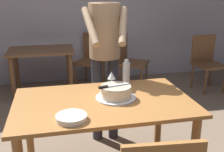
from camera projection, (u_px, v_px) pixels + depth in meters
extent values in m
cube|color=#ADA8B2|center=(72.00, 6.00, 4.77)|extent=(10.00, 0.12, 2.70)
cube|color=#9E6633|center=(103.00, 102.00, 2.25)|extent=(1.46, 0.89, 0.03)
cylinder|color=#9E6633|center=(29.00, 129.00, 2.58)|extent=(0.07, 0.07, 0.72)
cylinder|color=#9E6633|center=(159.00, 116.00, 2.84)|extent=(0.07, 0.07, 0.72)
cylinder|color=silver|center=(116.00, 98.00, 2.29)|extent=(0.34, 0.34, 0.01)
cylinder|color=beige|center=(116.00, 92.00, 2.27)|extent=(0.26, 0.26, 0.09)
cylinder|color=#A49984|center=(116.00, 86.00, 2.26)|extent=(0.25, 0.25, 0.01)
cube|color=silver|center=(118.00, 85.00, 2.26)|extent=(0.20, 0.06, 0.00)
cube|color=black|center=(104.00, 87.00, 2.21)|extent=(0.08, 0.04, 0.02)
cylinder|color=white|center=(72.00, 120.00, 1.90)|extent=(0.22, 0.22, 0.01)
cylinder|color=white|center=(72.00, 118.00, 1.90)|extent=(0.22, 0.22, 0.01)
cylinder|color=white|center=(71.00, 117.00, 1.90)|extent=(0.22, 0.22, 0.01)
cylinder|color=white|center=(71.00, 116.00, 1.89)|extent=(0.22, 0.22, 0.01)
cylinder|color=silver|center=(112.00, 86.00, 2.57)|extent=(0.07, 0.07, 0.00)
cylinder|color=silver|center=(112.00, 82.00, 2.56)|extent=(0.01, 0.01, 0.07)
cone|color=silver|center=(111.00, 75.00, 2.54)|extent=(0.08, 0.08, 0.07)
cylinder|color=silver|center=(126.00, 74.00, 2.59)|extent=(0.07, 0.07, 0.22)
cylinder|color=silver|center=(126.00, 61.00, 2.55)|extent=(0.04, 0.04, 0.03)
cylinder|color=#2D2D38|center=(113.00, 99.00, 2.99)|extent=(0.11, 0.11, 0.95)
cylinder|color=#2D2D38|center=(97.00, 100.00, 2.97)|extent=(0.11, 0.11, 0.95)
cylinder|color=#997A5B|center=(105.00, 31.00, 2.75)|extent=(0.32, 0.32, 0.55)
cylinder|color=#997A5B|center=(123.00, 26.00, 2.58)|extent=(0.18, 0.42, 0.34)
cylinder|color=#997A5B|center=(90.00, 26.00, 2.54)|extent=(0.13, 0.42, 0.34)
cube|color=brown|center=(41.00, 50.00, 4.20)|extent=(1.00, 0.70, 0.03)
cylinder|color=brown|center=(13.00, 80.00, 3.97)|extent=(0.07, 0.07, 0.71)
cylinder|color=brown|center=(71.00, 77.00, 4.14)|extent=(0.07, 0.07, 0.71)
cylinder|color=brown|center=(17.00, 70.00, 4.48)|extent=(0.07, 0.07, 0.71)
cylinder|color=brown|center=(69.00, 67.00, 4.65)|extent=(0.07, 0.07, 0.71)
cube|color=brown|center=(134.00, 63.00, 4.60)|extent=(0.61, 0.61, 0.04)
cylinder|color=brown|center=(146.00, 74.00, 4.77)|extent=(0.04, 0.04, 0.41)
cylinder|color=brown|center=(141.00, 80.00, 4.45)|extent=(0.04, 0.04, 0.41)
cylinder|color=brown|center=(127.00, 72.00, 4.89)|extent=(0.04, 0.04, 0.41)
cylinder|color=brown|center=(120.00, 78.00, 4.57)|extent=(0.04, 0.04, 0.41)
cube|color=brown|center=(123.00, 48.00, 4.60)|extent=(0.26, 0.39, 0.45)
cube|color=brown|center=(209.00, 65.00, 4.48)|extent=(0.48, 0.48, 0.04)
cylinder|color=brown|center=(224.00, 80.00, 4.44)|extent=(0.04, 0.04, 0.41)
cylinder|color=brown|center=(205.00, 83.00, 4.33)|extent=(0.04, 0.04, 0.41)
cylinder|color=brown|center=(210.00, 74.00, 4.76)|extent=(0.04, 0.04, 0.41)
cylinder|color=brown|center=(192.00, 76.00, 4.66)|extent=(0.04, 0.04, 0.41)
cube|color=brown|center=(203.00, 48.00, 4.59)|extent=(0.44, 0.07, 0.45)
cube|color=brown|center=(90.00, 62.00, 4.68)|extent=(0.61, 0.61, 0.04)
cylinder|color=brown|center=(95.00, 79.00, 4.52)|extent=(0.04, 0.04, 0.41)
cylinder|color=brown|center=(76.00, 76.00, 4.65)|extent=(0.04, 0.04, 0.41)
cylinder|color=brown|center=(104.00, 73.00, 4.84)|extent=(0.04, 0.04, 0.41)
cylinder|color=brown|center=(86.00, 71.00, 4.97)|extent=(0.04, 0.04, 0.41)
cube|color=brown|center=(95.00, 46.00, 4.78)|extent=(0.38, 0.28, 0.45)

